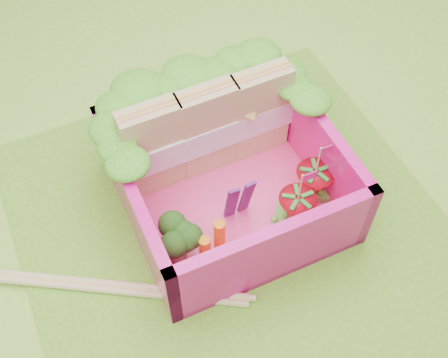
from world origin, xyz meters
TOP-DOWN VIEW (x-y plane):
  - ground at (0.00, 0.00)m, footprint 14.00×14.00m
  - placemat at (0.00, 0.00)m, footprint 2.60×2.60m
  - bento_floor at (0.06, 0.20)m, footprint 1.30×1.30m
  - bento_box at (0.06, 0.20)m, footprint 1.30×1.30m
  - lettuce_ruffle at (0.06, 0.64)m, footprint 1.43×0.77m
  - sandwich_stack at (0.06, 0.50)m, footprint 1.23×0.20m
  - broccoli at (-0.41, -0.08)m, footprint 0.32×0.32m
  - carrot_sticks at (-0.20, -0.15)m, footprint 0.19×0.12m
  - purple_wedges at (0.05, 0.02)m, footprint 0.17×0.03m
  - strawberry_left at (0.36, -0.15)m, footprint 0.24×0.24m
  - strawberry_right at (0.56, -0.03)m, footprint 0.24×0.24m
  - snap_peas at (0.41, -0.10)m, footprint 0.58×0.30m
  - chopsticks at (-1.01, 0.00)m, footprint 1.86×1.12m

SIDE VIEW (x-z plane):
  - ground at x=0.00m, z-range 0.00..0.00m
  - placemat at x=0.00m, z-range 0.00..0.03m
  - chopsticks at x=-1.01m, z-range 0.03..0.08m
  - bento_floor at x=0.06m, z-range 0.03..0.08m
  - snap_peas at x=0.41m, z-range 0.08..0.13m
  - carrot_sticks at x=-0.20m, z-range 0.08..0.33m
  - strawberry_left at x=0.36m, z-range -0.03..0.44m
  - strawberry_right at x=0.56m, z-range -0.03..0.45m
  - broccoli at x=-0.41m, z-range 0.14..0.40m
  - purple_wedges at x=0.05m, z-range 0.08..0.46m
  - bento_box at x=0.06m, z-range 0.03..0.58m
  - sandwich_stack at x=0.06m, z-range 0.07..0.75m
  - lettuce_ruffle at x=0.06m, z-range 0.58..0.69m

